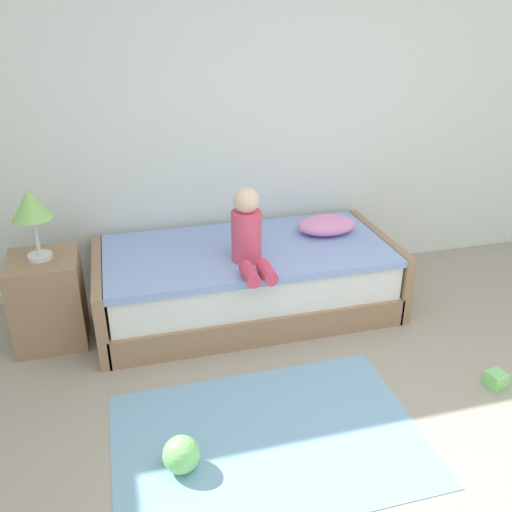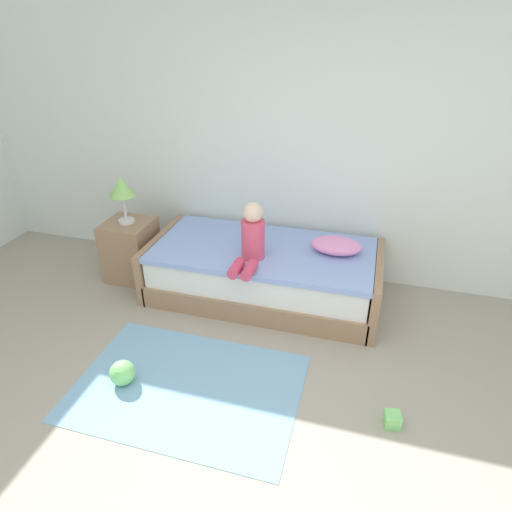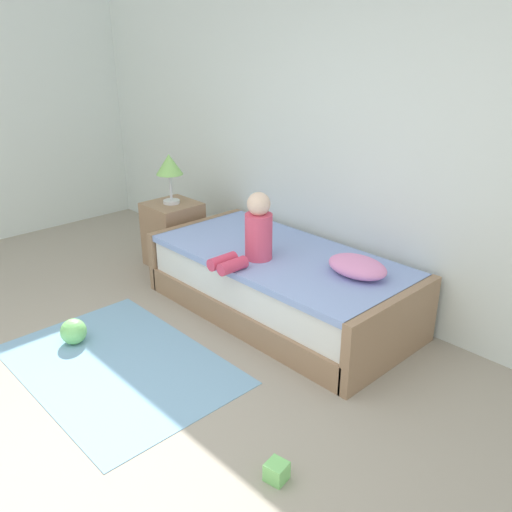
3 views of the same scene
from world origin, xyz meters
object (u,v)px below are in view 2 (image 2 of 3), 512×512
(bed, at_px, (263,272))
(toy_block, at_px, (392,420))
(nightstand, at_px, (131,250))
(child_figure, at_px, (251,238))
(toy_ball, at_px, (122,373))
(table_lamp, at_px, (122,189))
(pillow, at_px, (336,246))

(bed, height_order, toy_block, bed)
(toy_block, bearing_deg, nightstand, 154.61)
(nightstand, distance_m, child_figure, 1.38)
(child_figure, height_order, toy_ball, child_figure)
(table_lamp, height_order, toy_block, table_lamp)
(toy_ball, xyz_separation_m, toy_block, (1.88, 0.14, -0.04))
(child_figure, xyz_separation_m, pillow, (0.68, 0.33, -0.14))
(pillow, bearing_deg, bed, -171.08)
(nightstand, bearing_deg, pillow, 3.85)
(child_figure, distance_m, toy_block, 1.73)
(bed, height_order, table_lamp, table_lamp)
(pillow, height_order, toy_ball, pillow)
(bed, xyz_separation_m, pillow, (0.64, 0.10, 0.32))
(bed, height_order, nightstand, nightstand)
(table_lamp, bearing_deg, nightstand, 90.00)
(bed, relative_size, toy_block, 21.03)
(toy_block, bearing_deg, table_lamp, 154.61)
(table_lamp, xyz_separation_m, toy_ball, (0.67, -1.35, -0.84))
(bed, relative_size, pillow, 4.80)
(bed, relative_size, toy_ball, 11.51)
(child_figure, bearing_deg, table_lamp, 171.50)
(table_lamp, distance_m, pillow, 2.03)
(toy_ball, bearing_deg, table_lamp, 116.52)
(nightstand, height_order, child_figure, child_figure)
(table_lamp, relative_size, pillow, 1.02)
(table_lamp, relative_size, toy_ball, 2.45)
(child_figure, xyz_separation_m, toy_ball, (-0.63, -1.15, -0.61))
(pillow, distance_m, toy_block, 1.54)
(nightstand, xyz_separation_m, toy_ball, (0.67, -1.35, -0.21))
(table_lamp, xyz_separation_m, toy_block, (2.55, -1.21, -0.89))
(toy_ball, bearing_deg, toy_block, 4.24)
(table_lamp, bearing_deg, child_figure, -8.50)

